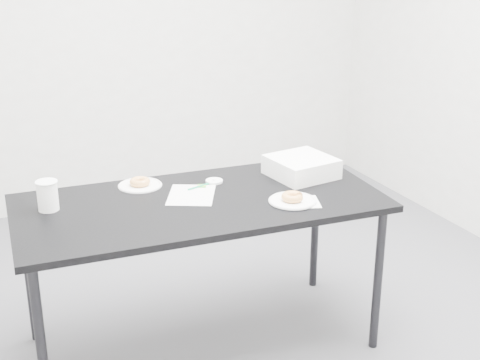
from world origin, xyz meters
name	(u,v)px	position (x,y,z in m)	size (l,w,h in m)	color
floor	(225,332)	(0.00, 0.00, 0.00)	(4.00, 4.00, 0.00)	#525157
wall_back	(112,20)	(0.00, 2.00, 1.35)	(4.00, 0.02, 2.70)	silver
table	(200,212)	(-0.14, -0.04, 0.71)	(1.72, 0.88, 0.76)	black
scorecard	(191,195)	(-0.15, 0.03, 0.77)	(0.21, 0.27, 0.00)	white
logo_patch	(202,186)	(-0.07, 0.12, 0.77)	(0.04, 0.04, 0.00)	green
pen	(198,187)	(-0.09, 0.11, 0.77)	(0.01, 0.01, 0.12)	#0D935D
napkin	(302,202)	(0.28, -0.26, 0.77)	(0.15, 0.15, 0.00)	white
plate_near	(292,201)	(0.24, -0.23, 0.77)	(0.22, 0.22, 0.01)	white
donut_near	(293,197)	(0.24, -0.23, 0.79)	(0.10, 0.10, 0.03)	#C27F3D
plate_far	(140,185)	(-0.34, 0.25, 0.77)	(0.21, 0.21, 0.01)	white
donut_far	(140,182)	(-0.34, 0.25, 0.79)	(0.10, 0.10, 0.03)	#C27F3D
coffee_cup	(48,196)	(-0.79, 0.12, 0.83)	(0.09, 0.09, 0.14)	white
cup_lid	(214,181)	(0.01, 0.15, 0.77)	(0.08, 0.08, 0.01)	white
bakery_box	(301,167)	(0.45, 0.06, 0.81)	(0.29, 0.29, 0.10)	white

